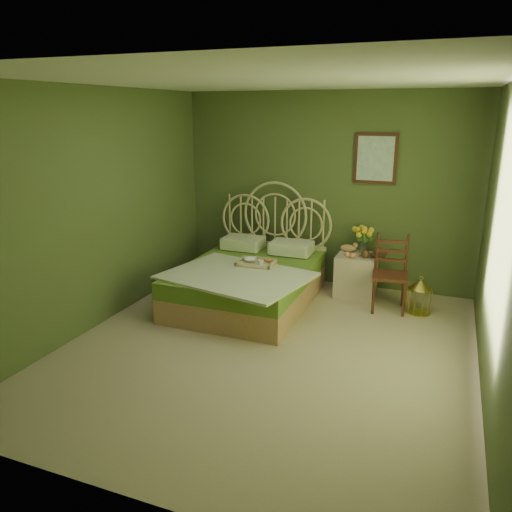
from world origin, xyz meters
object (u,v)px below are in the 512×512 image
at_px(chair, 391,268).
at_px(nightstand, 357,269).
at_px(birdcage, 419,297).
at_px(bed, 249,279).

bearing_deg(chair, nightstand, 138.88).
relative_size(chair, birdcage, 2.20).
bearing_deg(birdcage, nightstand, 156.20).
height_order(nightstand, birdcage, nightstand).
xyz_separation_m(chair, birdcage, (0.36, -0.05, -0.31)).
relative_size(bed, birdcage, 5.36).
distance_m(bed, nightstand, 1.43).
xyz_separation_m(bed, nightstand, (1.21, 0.76, 0.05)).
distance_m(bed, chair, 1.74).
xyz_separation_m(bed, chair, (1.67, 0.44, 0.21)).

